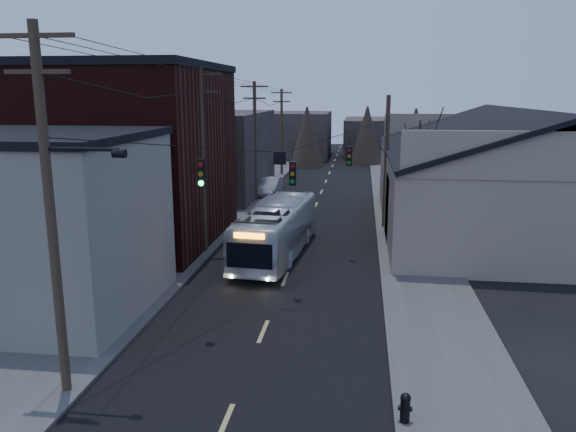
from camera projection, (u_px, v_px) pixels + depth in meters
name	position (u px, v px, depth m)	size (l,w,h in m)	color
road_surface	(314.00, 210.00, 42.06)	(9.00, 110.00, 0.02)	black
sidewalk_left	(229.00, 207.00, 42.87)	(4.00, 110.00, 0.12)	#474744
sidewalk_right	(402.00, 212.00, 41.22)	(4.00, 110.00, 0.12)	#474744
building_clapboard	(42.00, 226.00, 22.12)	(8.00, 8.00, 7.00)	gray
building_brick	(129.00, 157.00, 32.57)	(10.00, 12.00, 10.00)	black
building_left_far	(210.00, 153.00, 48.32)	(9.00, 14.00, 7.00)	#2E2925
warehouse	(515.00, 190.00, 34.99)	(16.16, 20.60, 7.73)	gray
building_far_left	(292.00, 135.00, 76.05)	(10.00, 12.00, 6.00)	#2E2925
building_far_right	(387.00, 137.00, 79.35)	(12.00, 14.00, 5.00)	#2E2925
bare_tree	(417.00, 187.00, 30.78)	(0.40, 0.40, 7.20)	black
utility_lines	(258.00, 152.00, 35.71)	(11.24, 45.28, 10.50)	#382B1E
bus	(277.00, 230.00, 30.05)	(2.46, 10.51, 2.93)	silver
parked_car	(270.00, 186.00, 48.13)	(1.59, 4.56, 1.50)	#97999E
fire_hydrant	(405.00, 406.00, 14.82)	(0.39, 0.28, 0.82)	black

